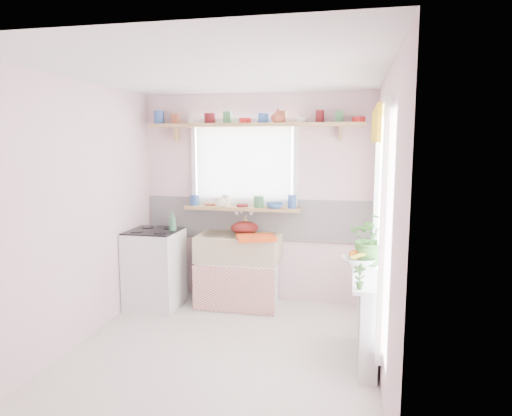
# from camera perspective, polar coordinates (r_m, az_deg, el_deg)

# --- Properties ---
(room) EXTENTS (3.20, 3.20, 3.20)m
(room) POSITION_cam_1_polar(r_m,az_deg,el_deg) (4.67, 6.11, 1.40)
(room) COLOR silver
(room) RESTS_ON ground
(sink_unit) EXTENTS (0.95, 0.65, 1.11)m
(sink_unit) POSITION_cam_1_polar(r_m,az_deg,el_deg) (5.42, -2.17, -7.74)
(sink_unit) COLOR white
(sink_unit) RESTS_ON ground
(cooker) EXTENTS (0.58, 0.58, 0.93)m
(cooker) POSITION_cam_1_polar(r_m,az_deg,el_deg) (5.50, -12.53, -7.39)
(cooker) COLOR white
(cooker) RESTS_ON ground
(radiator_ledge) EXTENTS (0.22, 0.95, 0.78)m
(radiator_ledge) POSITION_cam_1_polar(r_m,az_deg,el_deg) (4.24, 13.75, -13.08)
(radiator_ledge) COLOR white
(radiator_ledge) RESTS_ON ground
(windowsill) EXTENTS (1.40, 0.22, 0.04)m
(windowsill) POSITION_cam_1_polar(r_m,az_deg,el_deg) (5.45, -1.73, -0.03)
(windowsill) COLOR tan
(windowsill) RESTS_ON room
(pine_shelf) EXTENTS (2.52, 0.24, 0.04)m
(pine_shelf) POSITION_cam_1_polar(r_m,az_deg,el_deg) (5.35, -0.21, 10.34)
(pine_shelf) COLOR tan
(pine_shelf) RESTS_ON room
(shelf_crockery) EXTENTS (2.47, 0.11, 0.12)m
(shelf_crockery) POSITION_cam_1_polar(r_m,az_deg,el_deg) (5.37, -0.67, 11.12)
(shelf_crockery) COLOR #3359A5
(shelf_crockery) RESTS_ON pine_shelf
(sill_crockery) EXTENTS (1.35, 0.11, 0.12)m
(sill_crockery) POSITION_cam_1_polar(r_m,az_deg,el_deg) (5.44, -1.91, 0.75)
(sill_crockery) COLOR #3359A5
(sill_crockery) RESTS_ON windowsill
(dish_tray) EXTENTS (0.50, 0.45, 0.04)m
(dish_tray) POSITION_cam_1_polar(r_m,az_deg,el_deg) (5.08, 0.00, -3.73)
(dish_tray) COLOR #D84713
(dish_tray) RESTS_ON sink_unit
(colander) EXTENTS (0.33, 0.33, 0.15)m
(colander) POSITION_cam_1_polar(r_m,az_deg,el_deg) (5.37, -1.43, -2.48)
(colander) COLOR #56110E
(colander) RESTS_ON sink_unit
(jade_plant) EXTENTS (0.49, 0.44, 0.50)m
(jade_plant) POSITION_cam_1_polar(r_m,az_deg,el_deg) (4.45, 14.30, -3.64)
(jade_plant) COLOR #3C712D
(jade_plant) RESTS_ON radiator_ledge
(fruit_bowl) EXTENTS (0.37, 0.37, 0.08)m
(fruit_bowl) POSITION_cam_1_polar(r_m,az_deg,el_deg) (4.43, 12.68, -6.47)
(fruit_bowl) COLOR white
(fruit_bowl) RESTS_ON radiator_ledge
(herb_pot) EXTENTS (0.13, 0.11, 0.20)m
(herb_pot) POSITION_cam_1_polar(r_m,az_deg,el_deg) (3.71, 12.79, -8.36)
(herb_pot) COLOR #3B712D
(herb_pot) RESTS_ON radiator_ledge
(soap_bottle_sink) EXTENTS (0.12, 0.12, 0.20)m
(soap_bottle_sink) POSITION_cam_1_polar(r_m,az_deg,el_deg) (5.49, -1.31, -2.00)
(soap_bottle_sink) COLOR #DFCC63
(soap_bottle_sink) RESTS_ON sink_unit
(sill_cup) EXTENTS (0.17, 0.17, 0.10)m
(sill_cup) POSITION_cam_1_polar(r_m,az_deg,el_deg) (5.45, -4.51, 0.70)
(sill_cup) COLOR beige
(sill_cup) RESTS_ON windowsill
(sill_bowl) EXTENTS (0.26, 0.26, 0.06)m
(sill_bowl) POSITION_cam_1_polar(r_m,az_deg,el_deg) (5.30, 2.33, 0.30)
(sill_bowl) COLOR #3463A9
(sill_bowl) RESTS_ON windowsill
(shelf_vase) EXTENTS (0.19, 0.19, 0.16)m
(shelf_vase) POSITION_cam_1_polar(r_m,az_deg,el_deg) (5.25, 2.73, 11.47)
(shelf_vase) COLOR #A64733
(shelf_vase) RESTS_ON pine_shelf
(cooker_bottle) EXTENTS (0.11, 0.11, 0.22)m
(cooker_bottle) POSITION_cam_1_polar(r_m,az_deg,el_deg) (5.32, -10.41, -1.62)
(cooker_bottle) COLOR #3E7C52
(cooker_bottle) RESTS_ON cooker
(fruit) EXTENTS (0.20, 0.14, 0.10)m
(fruit) POSITION_cam_1_polar(r_m,az_deg,el_deg) (4.42, 12.78, -5.68)
(fruit) COLOR orange
(fruit) RESTS_ON fruit_bowl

